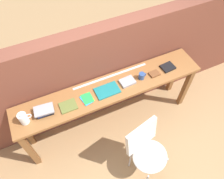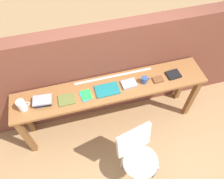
% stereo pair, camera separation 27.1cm
% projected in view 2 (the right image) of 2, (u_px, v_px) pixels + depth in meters
% --- Properties ---
extents(ground_plane, '(40.00, 40.00, 0.00)m').
position_uv_depth(ground_plane, '(116.00, 138.00, 3.30)').
color(ground_plane, tan).
extents(brick_wall_back, '(6.00, 0.20, 1.56)m').
position_uv_depth(brick_wall_back, '(105.00, 73.00, 3.04)').
color(brick_wall_back, brown).
rests_on(brick_wall_back, ground).
extents(sideboard, '(2.50, 0.44, 0.88)m').
position_uv_depth(sideboard, '(111.00, 94.00, 2.87)').
color(sideboard, '#996033').
rests_on(sideboard, ground).
extents(chair_white_moulded, '(0.53, 0.54, 0.89)m').
position_uv_depth(chair_white_moulded, '(138.00, 154.00, 2.61)').
color(chair_white_moulded, silver).
rests_on(chair_white_moulded, ground).
extents(pitcher_white, '(0.14, 0.10, 0.18)m').
position_uv_depth(pitcher_white, '(22.00, 105.00, 2.51)').
color(pitcher_white, white).
rests_on(pitcher_white, sideboard).
extents(book_stack_leftmost, '(0.24, 0.17, 0.08)m').
position_uv_depth(book_stack_leftmost, '(43.00, 101.00, 2.59)').
color(book_stack_leftmost, black).
rests_on(book_stack_leftmost, sideboard).
extents(magazine_cycling, '(0.20, 0.16, 0.02)m').
position_uv_depth(magazine_cycling, '(67.00, 100.00, 2.64)').
color(magazine_cycling, olive).
rests_on(magazine_cycling, sideboard).
extents(pamphlet_pile_colourful, '(0.16, 0.18, 0.01)m').
position_uv_depth(pamphlet_pile_colourful, '(86.00, 95.00, 2.68)').
color(pamphlet_pile_colourful, '#E5334C').
rests_on(pamphlet_pile_colourful, sideboard).
extents(book_open_centre, '(0.30, 0.20, 0.02)m').
position_uv_depth(book_open_centre, '(107.00, 90.00, 2.73)').
color(book_open_centre, '#19757A').
rests_on(book_open_centre, sideboard).
extents(book_grey_hardcover, '(0.20, 0.15, 0.03)m').
position_uv_depth(book_grey_hardcover, '(129.00, 84.00, 2.78)').
color(book_grey_hardcover, '#9E9EA3').
rests_on(book_grey_hardcover, sideboard).
extents(mug, '(0.11, 0.08, 0.09)m').
position_uv_depth(mug, '(144.00, 80.00, 2.78)').
color(mug, '#2D4C8C').
rests_on(mug, sideboard).
extents(leather_journal_brown, '(0.14, 0.11, 0.02)m').
position_uv_depth(leather_journal_brown, '(158.00, 79.00, 2.82)').
color(leather_journal_brown, brown).
rests_on(leather_journal_brown, sideboard).
extents(book_repair_rightmost, '(0.19, 0.16, 0.03)m').
position_uv_depth(book_repair_rightmost, '(173.00, 75.00, 2.87)').
color(book_repair_rightmost, black).
rests_on(book_repair_rightmost, sideboard).
extents(ruler_metal_back_edge, '(1.05, 0.03, 0.00)m').
position_uv_depth(ruler_metal_back_edge, '(114.00, 76.00, 2.87)').
color(ruler_metal_back_edge, silver).
rests_on(ruler_metal_back_edge, sideboard).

